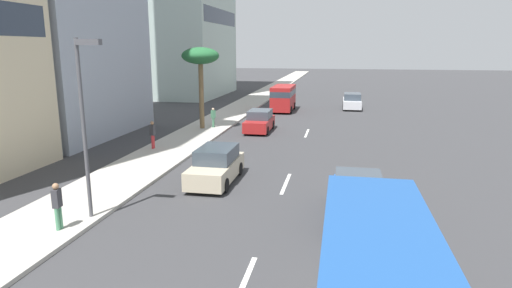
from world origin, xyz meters
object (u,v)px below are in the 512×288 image
(car_second, at_px, (216,166))
(car_fifth, at_px, (358,199))
(pedestrian_near_lamp, at_px, (213,117))
(palm_tree, at_px, (200,58))
(car_third, at_px, (352,101))
(pedestrian_by_tree, at_px, (57,204))
(van_sixth, at_px, (283,97))
(car_lead, at_px, (260,121))
(street_lamp, at_px, (85,109))
(pedestrian_mid_block, at_px, (153,133))

(car_second, height_order, car_fifth, car_fifth)
(pedestrian_near_lamp, relative_size, palm_tree, 0.25)
(car_third, height_order, pedestrian_by_tree, pedestrian_by_tree)
(car_third, bearing_deg, van_sixth, 114.34)
(car_lead, relative_size, street_lamp, 0.67)
(van_sixth, xyz_separation_m, pedestrian_by_tree, (-30.92, 3.67, -0.38))
(pedestrian_by_tree, relative_size, palm_tree, 0.27)
(car_second, xyz_separation_m, car_fifth, (-3.54, -6.45, 0.02))
(car_second, relative_size, pedestrian_mid_block, 2.60)
(car_lead, bearing_deg, car_third, 153.10)
(van_sixth, xyz_separation_m, street_lamp, (-29.65, 3.13, 2.72))
(van_sixth, relative_size, pedestrian_mid_block, 3.05)
(car_lead, distance_m, palm_tree, 6.53)
(car_fifth, xyz_separation_m, pedestrian_by_tree, (-3.22, 10.10, 0.25))
(car_fifth, bearing_deg, palm_tree, 34.76)
(car_third, bearing_deg, street_lamp, 163.02)
(car_lead, xyz_separation_m, car_fifth, (-16.58, -6.79, 0.04))
(car_lead, bearing_deg, pedestrian_near_lamp, -92.52)
(car_third, xyz_separation_m, van_sixth, (-3.11, 6.87, 0.67))
(palm_tree, xyz_separation_m, street_lamp, (-18.19, -1.70, -1.33))
(car_second, relative_size, pedestrian_near_lamp, 2.89)
(car_lead, bearing_deg, street_lamp, -8.55)
(car_third, height_order, pedestrian_near_lamp, pedestrian_near_lamp)
(pedestrian_near_lamp, bearing_deg, pedestrian_mid_block, -148.81)
(car_fifth, bearing_deg, pedestrian_mid_block, 53.51)
(car_fifth, height_order, pedestrian_near_lamp, car_fifth)
(van_sixth, relative_size, street_lamp, 0.81)
(car_lead, bearing_deg, car_fifth, 22.25)
(car_lead, height_order, street_lamp, street_lamp)
(car_lead, bearing_deg, pedestrian_by_tree, -9.51)
(van_sixth, bearing_deg, car_second, -0.03)
(van_sixth, relative_size, pedestrian_near_lamp, 3.39)
(pedestrian_by_tree, bearing_deg, pedestrian_mid_block, 2.07)
(car_lead, relative_size, palm_tree, 0.70)
(car_second, xyz_separation_m, street_lamp, (-5.48, 3.12, 3.38))
(pedestrian_mid_block, height_order, street_lamp, street_lamp)
(car_lead, distance_m, pedestrian_mid_block, 9.31)
(car_lead, distance_m, car_second, 13.05)
(pedestrian_near_lamp, xyz_separation_m, street_lamp, (-18.69, -0.94, 3.18))
(car_third, distance_m, pedestrian_by_tree, 35.62)
(pedestrian_mid_block, bearing_deg, street_lamp, -58.24)
(car_third, bearing_deg, palm_tree, 141.21)
(pedestrian_near_lamp, relative_size, street_lamp, 0.24)
(car_third, xyz_separation_m, pedestrian_mid_block, (-21.87, 12.52, 0.32))
(van_sixth, bearing_deg, car_lead, -1.81)
(car_third, relative_size, palm_tree, 0.77)
(car_second, height_order, pedestrian_near_lamp, pedestrian_near_lamp)
(van_sixth, xyz_separation_m, palm_tree, (-11.46, 4.84, 4.05))
(car_second, relative_size, pedestrian_by_tree, 2.68)
(car_second, height_order, car_third, car_second)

